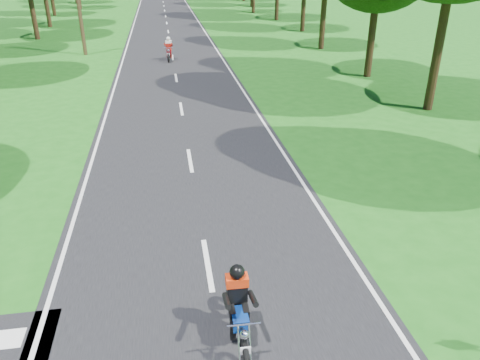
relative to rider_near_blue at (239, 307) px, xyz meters
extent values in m
plane|color=#185713|center=(-0.33, 0.38, -0.77)|extent=(160.00, 160.00, 0.00)
cube|color=black|center=(-0.33, 50.38, -0.76)|extent=(7.00, 140.00, 0.02)
cube|color=silver|center=(-0.33, 2.38, -0.74)|extent=(0.12, 2.00, 0.01)
cube|color=silver|center=(-0.33, 8.38, -0.74)|extent=(0.12, 2.00, 0.01)
cube|color=silver|center=(-0.33, 14.38, -0.74)|extent=(0.12, 2.00, 0.01)
cube|color=silver|center=(-0.33, 20.38, -0.74)|extent=(0.12, 2.00, 0.01)
cube|color=silver|center=(-0.33, 26.38, -0.74)|extent=(0.12, 2.00, 0.01)
cube|color=silver|center=(-0.33, 32.38, -0.74)|extent=(0.12, 2.00, 0.01)
cube|color=silver|center=(-0.33, 38.38, -0.74)|extent=(0.12, 2.00, 0.01)
cube|color=silver|center=(-0.33, 44.38, -0.74)|extent=(0.12, 2.00, 0.01)
cube|color=silver|center=(-0.33, 50.38, -0.74)|extent=(0.12, 2.00, 0.01)
cube|color=silver|center=(-0.33, 56.38, -0.74)|extent=(0.12, 2.00, 0.01)
cube|color=silver|center=(-0.33, 62.38, -0.74)|extent=(0.12, 2.00, 0.01)
cube|color=silver|center=(-0.33, 68.38, -0.74)|extent=(0.12, 2.00, 0.01)
cube|color=silver|center=(-3.63, 50.38, -0.74)|extent=(0.10, 140.00, 0.01)
cube|color=silver|center=(2.97, 50.38, -0.74)|extent=(0.10, 140.00, 0.01)
cube|color=silver|center=(-4.13, 0.68, -0.74)|extent=(0.50, 0.50, 0.01)
cylinder|color=black|center=(-11.15, 35.98, 1.39)|extent=(0.40, 0.40, 4.32)
cylinder|color=black|center=(-11.59, 43.48, 1.43)|extent=(0.40, 0.40, 4.40)
cylinder|color=black|center=(-12.94, 53.16, 0.83)|extent=(0.40, 0.40, 3.20)
cylinder|color=black|center=(10.73, 12.58, 1.51)|extent=(0.40, 0.40, 4.56)
cylinder|color=black|center=(10.59, 19.07, 0.98)|extent=(0.40, 0.40, 3.49)
cylinder|color=black|center=(10.73, 27.96, 1.08)|extent=(0.40, 0.40, 3.69)
cylinder|color=black|center=(11.84, 36.79, 1.10)|extent=(0.40, 0.40, 3.74)
cylinder|color=black|center=(10.22, 52.30, 0.69)|extent=(0.40, 0.40, 2.91)
camera|label=1|loc=(-1.01, -6.33, 5.57)|focal=35.00mm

